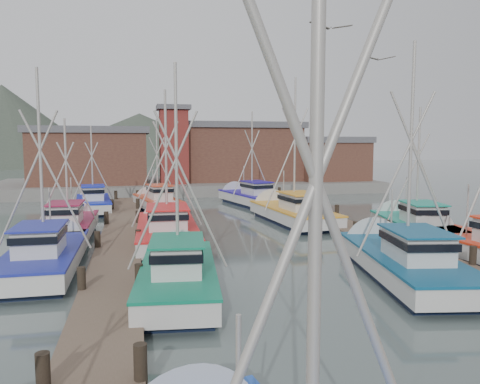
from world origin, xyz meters
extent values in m
plane|color=#4B5A59|center=(0.00, 0.00, 0.00)|extent=(260.00, 260.00, 0.00)
cube|color=brown|center=(-7.00, 4.00, 0.20)|extent=(2.20, 46.00, 0.40)
cylinder|color=black|center=(-8.00, -2.00, 0.45)|extent=(0.30, 0.30, 1.50)
cylinder|color=black|center=(-8.00, 5.00, 0.45)|extent=(0.30, 0.30, 1.50)
cylinder|color=black|center=(-8.00, 12.00, 0.45)|extent=(0.30, 0.30, 1.50)
cylinder|color=black|center=(-8.00, 19.00, 0.45)|extent=(0.30, 0.30, 1.50)
cylinder|color=black|center=(-8.00, 26.00, 0.45)|extent=(0.30, 0.30, 1.50)
cylinder|color=black|center=(-6.00, -9.00, 0.45)|extent=(0.30, 0.30, 1.50)
cylinder|color=black|center=(-6.00, -2.00, 0.45)|extent=(0.30, 0.30, 1.50)
cylinder|color=black|center=(-6.00, 5.00, 0.45)|extent=(0.30, 0.30, 1.50)
cylinder|color=black|center=(-6.00, 12.00, 0.45)|extent=(0.30, 0.30, 1.50)
cylinder|color=black|center=(-6.00, 19.00, 0.45)|extent=(0.30, 0.30, 1.50)
cylinder|color=black|center=(-6.00, 26.00, 0.45)|extent=(0.30, 0.30, 1.50)
cube|color=brown|center=(7.00, 4.00, 0.20)|extent=(2.20, 46.00, 0.40)
cylinder|color=black|center=(6.00, -2.00, 0.45)|extent=(0.30, 0.30, 1.50)
cylinder|color=black|center=(6.00, 5.00, 0.45)|extent=(0.30, 0.30, 1.50)
cylinder|color=black|center=(6.00, 12.00, 0.45)|extent=(0.30, 0.30, 1.50)
cylinder|color=black|center=(6.00, 19.00, 0.45)|extent=(0.30, 0.30, 1.50)
cylinder|color=black|center=(6.00, 26.00, 0.45)|extent=(0.30, 0.30, 1.50)
cylinder|color=black|center=(8.00, -2.00, 0.45)|extent=(0.30, 0.30, 1.50)
cylinder|color=black|center=(8.00, 5.00, 0.45)|extent=(0.30, 0.30, 1.50)
cylinder|color=black|center=(8.00, 12.00, 0.45)|extent=(0.30, 0.30, 1.50)
cylinder|color=black|center=(8.00, 19.00, 0.45)|extent=(0.30, 0.30, 1.50)
cylinder|color=black|center=(8.00, 26.00, 0.45)|extent=(0.30, 0.30, 1.50)
cube|color=gray|center=(0.00, 37.00, 0.60)|extent=(44.00, 16.00, 1.20)
cube|color=brown|center=(-11.00, 35.00, 3.95)|extent=(12.00, 8.00, 5.50)
cube|color=#5D5D62|center=(-11.00, 35.00, 7.05)|extent=(12.72, 8.48, 0.70)
cube|color=brown|center=(6.00, 37.00, 4.30)|extent=(14.00, 9.00, 6.20)
cube|color=#5D5D62|center=(6.00, 37.00, 7.75)|extent=(14.84, 9.54, 0.70)
cube|color=brown|center=(17.00, 34.00, 3.45)|extent=(8.00, 6.00, 4.50)
cube|color=#5D5D62|center=(17.00, 34.00, 6.05)|extent=(8.48, 6.36, 0.70)
cube|color=maroon|center=(-2.00, 33.00, 5.20)|extent=(3.00, 3.00, 8.00)
cube|color=#5D5D62|center=(-2.00, 33.00, 9.45)|extent=(3.60, 3.60, 0.50)
cone|color=#475043|center=(-40.00, 115.00, 0.00)|extent=(110.00, 110.00, 42.00)
cone|color=#475043|center=(-5.00, 130.00, 0.00)|extent=(140.00, 140.00, 30.00)
cone|color=#475043|center=(35.00, 120.00, 0.00)|extent=(90.00, 90.00, 24.00)
cylinder|color=#A59F97|center=(-4.52, -15.36, 4.90)|extent=(0.14, 0.14, 7.61)
cylinder|color=#A59F97|center=(-5.05, -15.45, 4.01)|extent=(2.68, 0.57, 5.94)
cylinder|color=#A59F97|center=(-3.98, -15.26, 4.01)|extent=(2.68, 0.57, 5.94)
cube|color=black|center=(-4.59, -2.13, 0.05)|extent=(3.02, 7.27, 0.70)
cube|color=silver|center=(-4.59, -2.13, 0.70)|extent=(3.43, 8.26, 0.80)
cube|color=#0D7B58|center=(-4.59, -2.13, 1.08)|extent=(3.52, 8.35, 0.10)
cone|color=silver|center=(-4.18, 1.87, 0.55)|extent=(2.61, 1.35, 2.51)
cube|color=silver|center=(-4.69, -3.09, 1.65)|extent=(1.86, 2.56, 1.10)
cube|color=black|center=(-4.69, -3.09, 1.88)|extent=(1.99, 2.82, 0.28)
cube|color=#0D7B58|center=(-4.69, -3.09, 2.24)|extent=(2.11, 2.99, 0.07)
cylinder|color=#A59F97|center=(-4.61, -2.29, 4.74)|extent=(0.12, 0.12, 7.28)
cylinder|color=#A59F97|center=(-5.12, -2.24, 3.88)|extent=(2.59, 0.35, 5.68)
cylinder|color=#A59F97|center=(-4.10, -2.34, 3.88)|extent=(2.59, 0.35, 5.68)
cylinder|color=#A59F97|center=(-4.44, -0.69, 2.30)|extent=(0.07, 0.07, 2.24)
cube|color=black|center=(4.64, -2.19, 0.05)|extent=(3.95, 8.34, 0.70)
cube|color=silver|center=(4.64, -2.19, 0.70)|extent=(4.49, 9.47, 0.80)
cube|color=#0E5077|center=(4.64, -2.19, 1.08)|extent=(4.59, 9.58, 0.10)
cone|color=silver|center=(5.43, 2.29, 0.55)|extent=(2.99, 1.58, 2.84)
cube|color=silver|center=(4.45, -3.27, 1.65)|extent=(2.28, 3.01, 1.10)
cube|color=black|center=(4.45, -3.27, 1.88)|extent=(2.44, 3.30, 0.28)
cube|color=#0E5077|center=(4.45, -3.27, 2.24)|extent=(2.59, 3.49, 0.07)
cylinder|color=#A59F97|center=(4.61, -2.37, 5.31)|extent=(0.15, 0.15, 8.42)
cylinder|color=#A59F97|center=(4.04, -2.27, 4.32)|extent=(2.97, 0.61, 6.58)
cylinder|color=#A59F97|center=(5.18, -2.47, 4.32)|extent=(2.97, 0.61, 6.58)
cylinder|color=#A59F97|center=(4.92, -0.58, 2.30)|extent=(0.09, 0.09, 2.54)
cube|color=black|center=(-9.91, 2.00, 0.05)|extent=(2.41, 7.36, 0.70)
cube|color=silver|center=(-9.91, 2.00, 0.70)|extent=(2.74, 8.36, 0.80)
cube|color=#1C259D|center=(-9.91, 2.00, 1.08)|extent=(2.82, 8.45, 0.10)
cone|color=silver|center=(-9.92, 6.18, 0.55)|extent=(2.61, 1.11, 2.61)
cube|color=silver|center=(-9.91, 0.99, 1.65)|extent=(1.69, 2.51, 1.10)
cube|color=black|center=(-9.91, 0.99, 1.88)|extent=(1.80, 2.76, 0.28)
cube|color=#1C259D|center=(-9.91, 0.99, 2.24)|extent=(1.91, 2.93, 0.07)
cylinder|color=#A59F97|center=(-9.91, 1.83, 4.89)|extent=(0.13, 0.13, 7.58)
cylinder|color=#A59F97|center=(-10.49, 1.83, 4.00)|extent=(2.71, 0.10, 5.93)
cylinder|color=#A59F97|center=(-9.34, 1.83, 4.00)|extent=(2.71, 0.10, 5.93)
cylinder|color=#A59F97|center=(-9.92, 3.50, 2.30)|extent=(0.07, 0.07, 2.51)
cone|color=silver|center=(9.63, 3.61, 0.55)|extent=(2.89, 1.28, 2.82)
cylinder|color=#A59F97|center=(9.82, 0.76, 2.30)|extent=(0.08, 0.08, 2.61)
cube|color=black|center=(-4.43, 6.91, 0.05)|extent=(3.01, 8.49, 0.70)
cube|color=silver|center=(-4.43, 6.91, 0.70)|extent=(3.42, 9.65, 0.80)
cube|color=red|center=(-4.43, 6.91, 1.08)|extent=(3.51, 9.75, 0.10)
cone|color=silver|center=(-4.27, 11.68, 0.55)|extent=(3.02, 1.20, 2.99)
cube|color=silver|center=(-4.47, 5.76, 1.65)|extent=(2.02, 2.93, 1.10)
cube|color=black|center=(-4.47, 5.76, 1.88)|extent=(2.15, 3.22, 0.28)
cube|color=red|center=(-4.47, 5.76, 2.24)|extent=(2.28, 3.41, 0.07)
cylinder|color=#A59F97|center=(-4.43, 6.72, 4.78)|extent=(0.14, 0.14, 7.36)
cylinder|color=#A59F97|center=(-5.04, 6.74, 3.91)|extent=(2.64, 0.18, 5.75)
cylinder|color=#A59F97|center=(-3.82, 6.70, 3.91)|extent=(2.64, 0.18, 5.75)
cylinder|color=#A59F97|center=(-4.37, 8.62, 2.30)|extent=(0.08, 0.08, 2.67)
cube|color=black|center=(4.64, 11.91, 0.05)|extent=(3.44, 8.56, 0.70)
cube|color=silver|center=(4.64, 11.91, 0.70)|extent=(3.91, 9.73, 0.80)
cube|color=gold|center=(4.64, 11.91, 1.08)|extent=(4.01, 9.83, 0.10)
cone|color=silver|center=(4.22, 16.64, 0.55)|extent=(3.05, 1.36, 2.97)
cube|color=silver|center=(4.74, 10.77, 1.65)|extent=(2.16, 3.00, 1.10)
cube|color=black|center=(4.74, 10.77, 1.88)|extent=(2.31, 3.30, 0.28)
cube|color=gold|center=(4.74, 10.77, 2.24)|extent=(2.45, 3.50, 0.07)
cylinder|color=#A59F97|center=(4.65, 11.72, 5.58)|extent=(0.14, 0.14, 8.95)
cylinder|color=#A59F97|center=(4.05, 11.67, 4.52)|extent=(3.18, 0.38, 6.99)
cylinder|color=#A59F97|center=(5.26, 11.77, 4.52)|extent=(3.18, 0.38, 6.99)
cylinder|color=#A59F97|center=(4.49, 13.61, 2.30)|extent=(0.08, 0.08, 2.65)
cube|color=black|center=(-9.97, 9.53, 0.05)|extent=(2.36, 7.16, 0.70)
cube|color=silver|center=(-9.97, 9.53, 0.70)|extent=(2.69, 8.14, 0.80)
cube|color=maroon|center=(-9.97, 9.53, 1.08)|extent=(2.77, 8.22, 0.10)
cone|color=silver|center=(-9.95, 13.59, 0.55)|extent=(2.54, 1.11, 2.53)
cube|color=silver|center=(-9.98, 8.55, 1.65)|extent=(1.65, 2.45, 1.10)
cube|color=black|center=(-9.98, 8.55, 1.88)|extent=(1.76, 2.69, 0.28)
cube|color=maroon|center=(-9.98, 8.55, 2.24)|extent=(1.86, 2.85, 0.07)
cylinder|color=#A59F97|center=(-9.97, 9.37, 4.05)|extent=(0.12, 0.12, 5.91)
cylinder|color=#A59F97|center=(-10.53, 9.37, 3.36)|extent=(2.13, 0.10, 4.62)
cylinder|color=#A59F97|center=(-9.42, 9.36, 3.36)|extent=(2.13, 0.10, 4.62)
cylinder|color=#A59F97|center=(-9.96, 10.99, 2.30)|extent=(0.07, 0.07, 2.44)
cube|color=black|center=(9.87, 5.21, 0.05)|extent=(3.77, 7.61, 0.70)
cube|color=silver|center=(9.87, 5.21, 0.70)|extent=(4.28, 8.65, 0.80)
cube|color=#128F75|center=(9.87, 5.21, 1.08)|extent=(4.38, 8.75, 0.10)
cone|color=silver|center=(10.68, 9.27, 0.55)|extent=(2.78, 1.59, 2.62)
cube|color=silver|center=(9.68, 4.23, 1.65)|extent=(2.14, 2.76, 1.10)
cube|color=black|center=(9.68, 4.23, 1.88)|extent=(2.30, 3.03, 0.28)
cube|color=#128F75|center=(9.68, 4.23, 2.24)|extent=(2.43, 3.21, 0.07)
cylinder|color=#A59F97|center=(9.84, 5.05, 4.37)|extent=(0.14, 0.14, 6.55)
cylinder|color=#A59F97|center=(9.29, 5.15, 3.60)|extent=(2.32, 0.55, 5.12)
cylinder|color=#A59F97|center=(10.38, 4.94, 3.60)|extent=(2.32, 0.55, 5.12)
cylinder|color=#A59F97|center=(10.16, 6.67, 2.30)|extent=(0.08, 0.08, 2.42)
cube|color=black|center=(-4.40, 20.16, 0.05)|extent=(3.50, 7.12, 0.70)
cube|color=silver|center=(-4.40, 20.16, 0.70)|extent=(3.98, 8.09, 0.80)
cube|color=#CF4324|center=(-4.40, 20.16, 1.08)|extent=(4.07, 8.18, 0.10)
cone|color=silver|center=(-5.16, 23.95, 0.55)|extent=(2.59, 1.55, 2.42)
cube|color=silver|center=(-4.22, 19.24, 1.65)|extent=(1.99, 2.58, 1.10)
cube|color=black|center=(-4.22, 19.24, 1.88)|extent=(2.13, 2.83, 0.28)
cube|color=#CF4324|center=(-4.22, 19.24, 2.24)|extent=(2.26, 3.00, 0.07)
cylinder|color=#A59F97|center=(-4.37, 20.00, 4.34)|extent=(0.13, 0.13, 6.48)
cylinder|color=#A59F97|center=(-4.86, 19.91, 3.58)|extent=(2.28, 0.53, 5.06)
cylinder|color=#A59F97|center=(-3.89, 20.10, 3.58)|extent=(2.28, 0.53, 5.06)
cylinder|color=#A59F97|center=(-4.68, 21.52, 2.30)|extent=(0.07, 0.07, 2.16)
cube|color=black|center=(4.06, 21.90, 0.05)|extent=(4.04, 8.03, 0.70)
cube|color=silver|center=(4.06, 21.90, 0.70)|extent=(4.59, 9.13, 0.80)
cube|color=#20139E|center=(4.06, 21.90, 1.08)|extent=(4.69, 9.23, 0.10)
cone|color=silver|center=(3.15, 26.16, 0.55)|extent=(2.90, 1.64, 2.73)
cube|color=silver|center=(4.28, 20.87, 1.65)|extent=(2.27, 2.93, 1.10)
cube|color=black|center=(4.28, 20.87, 1.88)|extent=(2.43, 3.21, 0.28)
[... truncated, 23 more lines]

